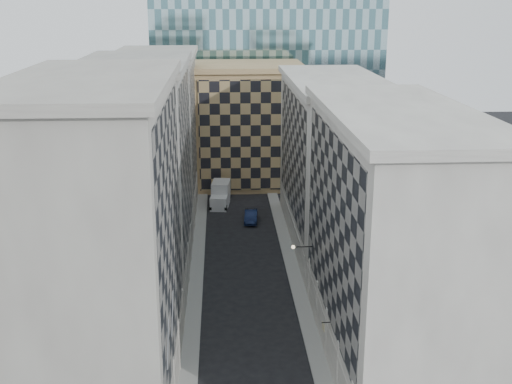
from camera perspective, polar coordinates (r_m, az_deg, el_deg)
name	(u,v)px	position (r m, az deg, el deg)	size (l,w,h in m)	color
sidewalk_west	(196,282)	(67.89, -5.37, -7.97)	(1.50, 100.00, 0.15)	gray
sidewalk_east	(296,280)	(68.27, 3.55, -7.78)	(1.50, 100.00, 0.15)	gray
bldg_left_a	(102,246)	(46.51, -13.53, -4.70)	(10.80, 22.80, 23.70)	gray
bldg_left_b	(139,171)	(67.34, -10.34, 1.81)	(10.80, 22.80, 22.70)	gray
bldg_left_c	(158,133)	(88.75, -8.67, 5.21)	(10.80, 22.80, 21.70)	gray
bldg_right_a	(391,239)	(51.74, 11.92, -4.13)	(10.80, 26.80, 20.70)	#AEA9A0
bldg_right_b	(333,161)	(77.05, 6.83, 2.75)	(10.80, 28.80, 19.70)	#AEA9A0
tan_block	(248,124)	(101.36, -0.68, 6.07)	(16.80, 14.80, 18.80)	#A48A57
church_tower	(233,7)	(113.57, -2.09, 16.13)	(7.20, 7.20, 51.50)	#2F2A24
flagpoles_left	(170,328)	(42.97, -7.64, -11.88)	(0.10, 6.33, 2.33)	gray
bracket_lamp	(295,247)	(60.27, 3.49, -4.90)	(1.98, 0.36, 0.36)	black
box_truck	(220,195)	(91.69, -3.18, -0.31)	(3.07, 6.19, 3.27)	silver
dark_car	(251,216)	(84.96, -0.45, -2.15)	(1.65, 4.73, 1.56)	#101A3B
shop_sign	(324,326)	(51.69, 6.03, -11.78)	(0.73, 0.64, 0.71)	black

